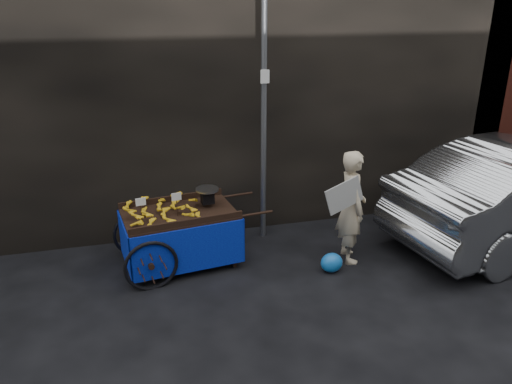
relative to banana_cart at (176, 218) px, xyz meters
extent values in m
plane|color=black|center=(1.04, -0.75, -0.68)|extent=(80.00, 80.00, 0.00)
cube|color=black|center=(0.04, 1.85, 1.82)|extent=(11.00, 2.00, 5.00)
cylinder|color=slate|center=(1.34, 0.55, 1.32)|extent=(0.08, 0.08, 4.00)
cube|color=white|center=(1.34, 0.50, 1.72)|extent=(0.12, 0.02, 0.18)
cube|color=black|center=(0.05, 0.01, 0.05)|extent=(1.56, 1.09, 0.05)
cube|color=black|center=(-0.01, 0.43, 0.11)|extent=(1.44, 0.23, 0.09)
cube|color=black|center=(0.10, -0.42, 0.11)|extent=(1.44, 0.23, 0.09)
cube|color=black|center=(0.72, -0.27, -0.31)|extent=(0.05, 0.05, 0.72)
cube|color=black|center=(0.63, 0.45, -0.31)|extent=(0.05, 0.05, 0.72)
cylinder|color=black|center=(1.04, -0.23, 0.05)|extent=(0.45, 0.10, 0.04)
cylinder|color=black|center=(0.94, 0.49, 0.05)|extent=(0.45, 0.10, 0.04)
torus|color=black|center=(-0.38, -0.55, -0.36)|extent=(0.68, 0.13, 0.68)
torus|color=black|center=(-0.51, 0.42, -0.36)|extent=(0.68, 0.13, 0.68)
cylinder|color=black|center=(-0.45, -0.06, -0.36)|extent=(0.18, 1.01, 0.05)
cube|color=#080994|center=(0.11, -0.45, -0.26)|extent=(1.48, 0.21, 0.62)
cube|color=#080994|center=(-0.01, 0.46, -0.26)|extent=(1.48, 0.21, 0.62)
cube|color=#080994|center=(-0.68, -0.09, -0.26)|extent=(0.14, 0.94, 0.62)
cube|color=#080994|center=(0.77, 0.10, -0.26)|extent=(0.14, 0.94, 0.62)
cube|color=black|center=(0.44, 0.10, 0.20)|extent=(0.18, 0.15, 0.14)
cylinder|color=silver|center=(0.44, 0.10, 0.33)|extent=(0.35, 0.35, 0.03)
cube|color=white|center=(-0.43, -0.16, 0.35)|extent=(0.13, 0.03, 0.10)
cube|color=white|center=(0.01, -0.10, 0.35)|extent=(0.13, 0.03, 0.10)
imported|color=beige|center=(2.30, -0.44, 0.10)|extent=(0.44, 0.61, 1.56)
cube|color=beige|center=(2.08, -0.66, 0.37)|extent=(0.58, 0.10, 0.50)
ellipsoid|color=blue|center=(1.93, -0.73, -0.54)|extent=(0.30, 0.24, 0.27)
camera|label=1|loc=(-0.48, -6.06, 2.74)|focal=35.00mm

